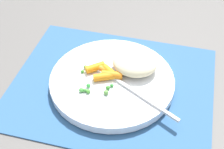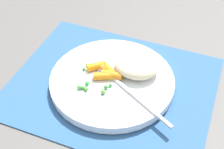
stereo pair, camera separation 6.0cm
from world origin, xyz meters
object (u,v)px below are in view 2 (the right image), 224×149
object	(u,v)px
plate	(112,81)
fork	(125,88)
rice_mound	(136,65)
carrot_portion	(106,72)

from	to	relation	value
plate	fork	bearing A→B (deg)	151.07
rice_mound	fork	distance (m)	0.06
carrot_portion	fork	distance (m)	0.06
rice_mound	carrot_portion	distance (m)	0.07
carrot_portion	fork	world-z (taller)	carrot_portion
fork	rice_mound	bearing A→B (deg)	-92.99
fork	carrot_portion	bearing A→B (deg)	-24.58
plate	carrot_portion	size ratio (longest dim) A/B	3.11
carrot_portion	rice_mound	bearing A→B (deg)	-148.13
rice_mound	fork	bearing A→B (deg)	87.01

